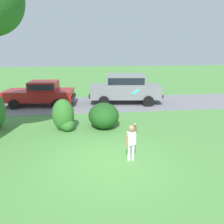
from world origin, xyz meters
The scene contains 8 objects.
ground_plane centered at (0.00, 0.00, 0.00)m, with size 80.00×80.00×0.00m, color #518E42.
driveway_strip centered at (0.00, 7.86, 0.01)m, with size 28.00×4.40×0.02m, color slate.
shrub_centre_left centered at (-1.64, 3.17, 0.65)m, with size 0.98×1.02×1.41m.
shrub_centre centered at (0.15, 3.27, 0.58)m, with size 1.39×1.64×1.15m.
parked_sedan centered at (-3.43, 7.94, 0.85)m, with size 4.53×2.35×1.56m.
parked_suv centered at (2.00, 7.89, 1.08)m, with size 4.87×2.48×1.92m.
child_thrower centered at (0.75, -0.03, 0.72)m, with size 0.43×0.31×1.29m.
frisbee centered at (0.94, 0.40, 2.20)m, with size 0.26×0.28×0.19m.
Camera 1 is at (-0.70, -6.65, 3.56)m, focal length 36.33 mm.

